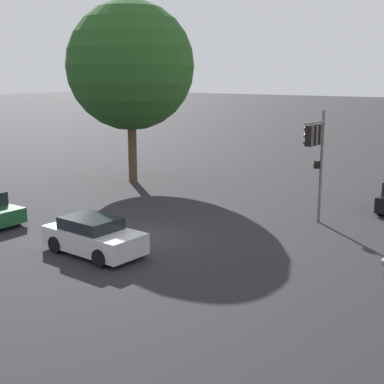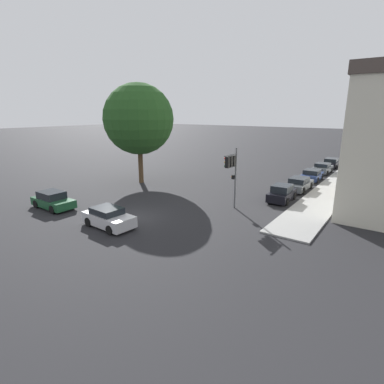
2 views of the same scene
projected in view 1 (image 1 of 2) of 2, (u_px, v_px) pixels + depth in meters
The scene contains 4 objects.
ground_plane at pixel (138, 239), 22.60m from camera, with size 300.00×300.00×0.00m, color black.
street_tree at pixel (130, 66), 32.98m from camera, with size 7.92×7.92×11.26m.
traffic_signal at pixel (315, 144), 23.81m from camera, with size 0.55×2.06×5.23m.
crossing_car_0 at pixel (94, 236), 20.58m from camera, with size 4.17×2.14×1.43m.
Camera 1 is at (14.32, -16.38, 6.80)m, focal length 50.00 mm.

